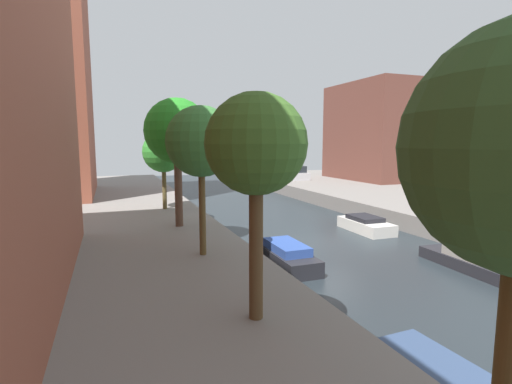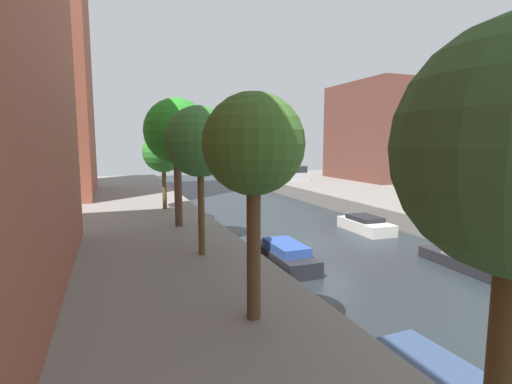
# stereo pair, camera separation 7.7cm
# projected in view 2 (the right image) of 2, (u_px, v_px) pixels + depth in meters

# --- Properties ---
(ground_plane) EXTENTS (84.00, 84.00, 0.00)m
(ground_plane) POSITION_uv_depth(u_px,v_px,m) (332.00, 244.00, 18.57)
(ground_plane) COLOR #232B30
(low_block_right) EXTENTS (10.00, 10.45, 9.86)m
(low_block_right) POSITION_uv_depth(u_px,v_px,m) (390.00, 132.00, 40.90)
(low_block_right) COLOR brown
(low_block_right) RESTS_ON quay_right
(street_tree_1) EXTENTS (2.16, 2.16, 4.90)m
(street_tree_1) POSITION_uv_depth(u_px,v_px,m) (254.00, 147.00, 8.08)
(street_tree_1) COLOR brown
(street_tree_1) RESTS_ON quay_left
(street_tree_2) EXTENTS (2.39, 2.39, 5.07)m
(street_tree_2) POSITION_uv_depth(u_px,v_px,m) (200.00, 142.00, 12.91)
(street_tree_2) COLOR brown
(street_tree_2) RESTS_ON quay_left
(street_tree_3) EXTENTS (2.93, 2.93, 5.83)m
(street_tree_3) POSITION_uv_depth(u_px,v_px,m) (177.00, 132.00, 17.39)
(street_tree_3) COLOR brown
(street_tree_3) RESTS_ON quay_left
(street_tree_4) EXTENTS (2.36, 2.36, 4.49)m
(street_tree_4) POSITION_uv_depth(u_px,v_px,m) (163.00, 152.00, 22.17)
(street_tree_4) COLOR brown
(street_tree_4) RESTS_ON quay_left
(parked_car) EXTENTS (1.83, 4.18, 1.41)m
(parked_car) POSITION_uv_depth(u_px,v_px,m) (295.00, 173.00, 40.87)
(parked_car) COLOR #B7B7BC
(parked_car) RESTS_ON quay_right
(moored_boat_left_2) EXTENTS (1.34, 4.05, 0.94)m
(moored_boat_left_2) POSITION_uv_depth(u_px,v_px,m) (284.00, 255.00, 15.39)
(moored_boat_left_2) COLOR #232328
(moored_boat_left_2) RESTS_ON ground_plane
(moored_boat_right_2) EXTENTS (1.54, 4.23, 0.81)m
(moored_boat_right_2) POSITION_uv_depth(u_px,v_px,m) (472.00, 262.00, 14.72)
(moored_boat_right_2) COLOR #232328
(moored_boat_right_2) RESTS_ON ground_plane
(moored_boat_right_3) EXTENTS (1.60, 3.45, 0.84)m
(moored_boat_right_3) POSITION_uv_depth(u_px,v_px,m) (366.00, 225.00, 21.17)
(moored_boat_right_3) COLOR beige
(moored_boat_right_3) RESTS_ON ground_plane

